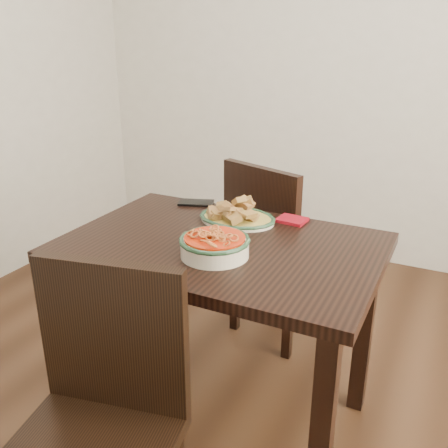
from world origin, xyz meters
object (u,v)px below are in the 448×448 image
at_px(chair_far, 274,244).
at_px(fish_plate, 237,210).
at_px(smartphone, 196,203).
at_px(noodle_bowl, 215,243).
at_px(dining_table, 222,271).
at_px(chair_near, 99,414).

height_order(chair_far, fish_plate, chair_far).
height_order(chair_far, smartphone, chair_far).
relative_size(fish_plate, noodle_bowl, 1.26).
distance_m(dining_table, noodle_bowl, 0.19).
relative_size(dining_table, chair_near, 1.22).
relative_size(chair_far, noodle_bowl, 3.82).
bearing_deg(chair_far, smartphone, 68.66).
xyz_separation_m(dining_table, chair_far, (-0.03, 0.61, -0.14)).
bearing_deg(noodle_bowl, smartphone, 125.97).
bearing_deg(dining_table, fish_plate, 99.81).
distance_m(chair_far, fish_plate, 0.50).
xyz_separation_m(chair_far, noodle_bowl, (0.06, -0.72, 0.29)).
height_order(chair_near, noodle_bowl, chair_near).
xyz_separation_m(chair_near, fish_plate, (0.00, 0.85, 0.30)).
height_order(dining_table, smartphone, smartphone).
xyz_separation_m(chair_far, smartphone, (-0.25, -0.29, 0.26)).
relative_size(dining_table, smartphone, 7.46).
xyz_separation_m(chair_far, chair_near, (-0.01, -1.25, 0.00)).
bearing_deg(fish_plate, chair_far, 89.04).
height_order(dining_table, fish_plate, fish_plate).
distance_m(chair_far, smartphone, 0.46).
bearing_deg(chair_far, fish_plate, 108.25).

